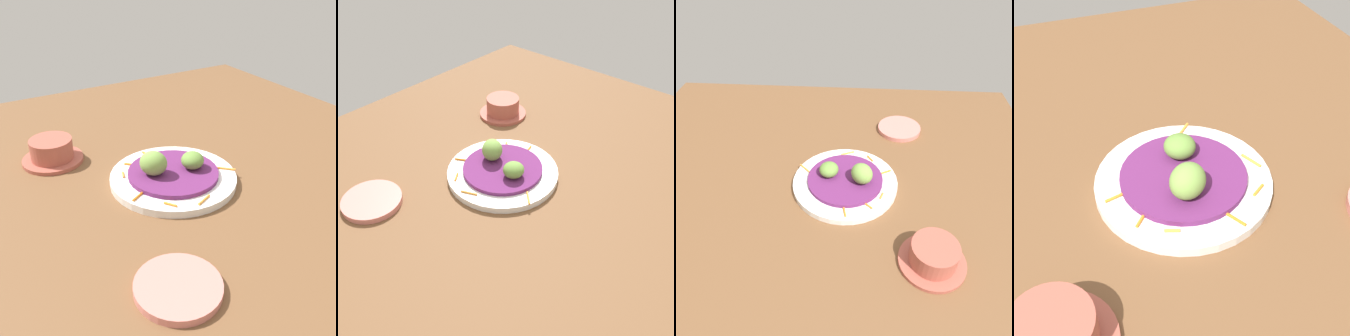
{
  "view_description": "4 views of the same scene",
  "coord_description": "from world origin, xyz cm",
  "views": [
    {
      "loc": [
        61.44,
        -39.38,
        42.06
      ],
      "look_at": [
        5.05,
        -5.69,
        4.67
      ],
      "focal_mm": 42.82,
      "sensor_mm": 36.0,
      "label": 1
    },
    {
      "loc": [
        54.67,
        38.3,
        55.04
      ],
      "look_at": [
        6.97,
        -3.18,
        5.58
      ],
      "focal_mm": 41.13,
      "sensor_mm": 36.0,
      "label": 2
    },
    {
      "loc": [
        -49.51,
        -8.61,
        54.68
      ],
      "look_at": [
        6.92,
        -4.73,
        6.41
      ],
      "focal_mm": 35.14,
      "sensor_mm": 36.0,
      "label": 3
    },
    {
      "loc": [
        -9.65,
        -46.64,
        45.14
      ],
      "look_at": [
        5.76,
        -4.9,
        5.22
      ],
      "focal_mm": 48.29,
      "sensor_mm": 36.0,
      "label": 4
    }
  ],
  "objects": [
    {
      "name": "table_surface",
      "position": [
        0.0,
        0.0,
        1.0
      ],
      "size": [
        110.0,
        110.0,
        2.0
      ],
      "primitive_type": "cube",
      "color": "brown",
      "rests_on": "ground"
    },
    {
      "name": "main_plate",
      "position": [
        5.91,
        -5.06,
        2.72
      ],
      "size": [
        23.97,
        23.97,
        1.43
      ],
      "primitive_type": "cylinder",
      "color": "white",
      "rests_on": "table_surface"
    },
    {
      "name": "cabbage_bed",
      "position": [
        5.91,
        -5.06,
        3.87
      ],
      "size": [
        17.16,
        17.16,
        0.87
      ],
      "primitive_type": "cylinder",
      "color": "#60235B",
      "rests_on": "main_plate"
    },
    {
      "name": "carrot_garnish",
      "position": [
        7.03,
        -6.97,
        3.63
      ],
      "size": [
        21.97,
        21.92,
        0.4
      ],
      "color": "orange",
      "rests_on": "main_plate"
    },
    {
      "name": "guac_scoop_left",
      "position": [
        6.75,
        -1.31,
        5.91
      ],
      "size": [
        6.05,
        6.01,
        3.22
      ],
      "primitive_type": "ellipsoid",
      "rotation": [
        0.0,
        0.0,
        4.17
      ],
      "color": "olive",
      "rests_on": "cabbage_bed"
    },
    {
      "name": "guac_scoop_center",
      "position": [
        5.06,
        -8.82,
        6.6
      ],
      "size": [
        6.82,
        6.77,
        4.6
      ],
      "primitive_type": "ellipsoid",
      "rotation": [
        0.0,
        0.0,
        5.45
      ],
      "color": "#759E47",
      "rests_on": "cabbage_bed"
    }
  ]
}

